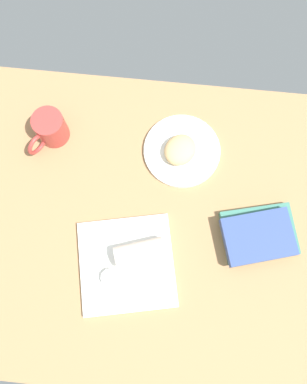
% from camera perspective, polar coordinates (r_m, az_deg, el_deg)
% --- Properties ---
extents(dining_table, '(1.10, 0.90, 0.04)m').
position_cam_1_polar(dining_table, '(1.17, -1.98, -4.43)').
color(dining_table, '#9E754C').
rests_on(dining_table, ground).
extents(round_plate, '(0.23, 0.23, 0.01)m').
position_cam_1_polar(round_plate, '(1.21, 4.02, 5.79)').
color(round_plate, white).
rests_on(round_plate, dining_table).
extents(scone_pastry, '(0.13, 0.13, 0.05)m').
position_cam_1_polar(scone_pastry, '(1.17, 3.77, 5.94)').
color(scone_pastry, tan).
rests_on(scone_pastry, round_plate).
extents(square_plate, '(0.30, 0.30, 0.02)m').
position_cam_1_polar(square_plate, '(1.13, -3.78, -10.12)').
color(square_plate, white).
rests_on(square_plate, dining_table).
extents(sauce_cup, '(0.05, 0.05, 0.02)m').
position_cam_1_polar(sauce_cup, '(1.12, -6.18, -11.90)').
color(sauce_cup, silver).
rests_on(sauce_cup, square_plate).
extents(breakfast_wrap, '(0.14, 0.10, 0.06)m').
position_cam_1_polar(breakfast_wrap, '(1.10, -2.02, -8.46)').
color(breakfast_wrap, beige).
rests_on(breakfast_wrap, square_plate).
extents(book_stack, '(0.23, 0.20, 0.06)m').
position_cam_1_polar(book_stack, '(1.16, 14.58, -5.86)').
color(book_stack, '#387260').
rests_on(book_stack, dining_table).
extents(coffee_mug, '(0.10, 0.13, 0.10)m').
position_cam_1_polar(coffee_mug, '(1.22, -14.37, 8.64)').
color(coffee_mug, '#B23833').
rests_on(coffee_mug, dining_table).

